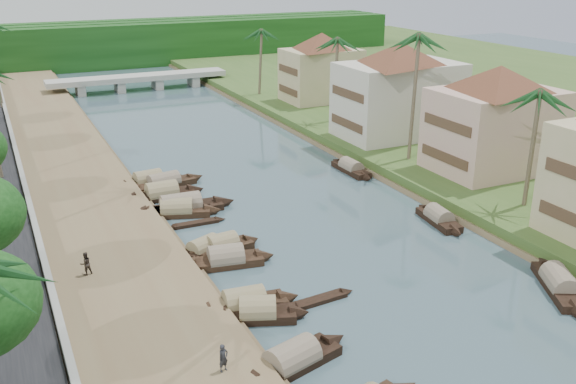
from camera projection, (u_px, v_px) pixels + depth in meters
name	position (u px, v px, depth m)	size (l,w,h in m)	color
ground	(397.00, 289.00, 41.09)	(220.00, 220.00, 0.00)	#3D545C
left_bank	(89.00, 217.00, 51.51)	(10.00, 180.00, 0.80)	brown
right_bank	(441.00, 159.00, 65.46)	(16.00, 180.00, 1.20)	#365221
retaining_wall	(32.00, 214.00, 49.50)	(0.40, 180.00, 1.10)	gray
treeline	(104.00, 44.00, 124.54)	(120.00, 14.00, 8.00)	#10370F
bridge	(138.00, 79.00, 101.58)	(28.00, 4.00, 2.40)	#A09F96
building_mid	(496.00, 118.00, 58.86)	(14.11, 14.11, 9.70)	tan
building_far	(399.00, 89.00, 70.25)	(15.59, 15.59, 10.20)	beige
building_distant	(321.00, 66.00, 87.79)	(12.62, 12.62, 9.20)	tan
sampan_3	(292.00, 361.00, 33.12)	(8.00, 3.66, 2.13)	black
sampan_4	(244.00, 304.00, 38.56)	(7.31, 2.27, 2.07)	black
sampan_5	(258.00, 313.00, 37.60)	(6.44, 3.77, 2.05)	black
sampan_6	(226.00, 260.00, 44.16)	(7.24, 2.75, 2.13)	black
sampan_7	(204.00, 249.00, 45.79)	(6.39, 3.76, 1.77)	black
sampan_8	(222.00, 247.00, 46.16)	(6.35, 2.29, 1.97)	black
sampan_9	(181.00, 207.00, 53.35)	(9.64, 2.34, 2.39)	black
sampan_10	(177.00, 211.00, 52.67)	(7.64, 3.97, 2.10)	black
sampan_11	(162.00, 194.00, 56.32)	(7.90, 2.03, 2.26)	black
sampan_12	(164.00, 183.00, 59.04)	(8.42, 2.98, 2.00)	black
sampan_13	(148.00, 181.00, 59.64)	(7.41, 2.31, 2.02)	black
sampan_14	(559.00, 285.00, 40.82)	(5.25, 8.13, 2.05)	black
sampan_15	(439.00, 218.00, 51.15)	(2.24, 6.90, 1.87)	black
sampan_16	(351.00, 168.00, 63.22)	(1.66, 7.26, 1.82)	black
canoe_1	(319.00, 300.00, 39.56)	(5.23, 1.27, 0.84)	black
canoe_2	(196.00, 224.00, 50.90)	(5.05, 0.77, 0.73)	black
palm_1	(539.00, 95.00, 48.67)	(3.20, 3.20, 10.70)	brown
palm_2	(417.00, 39.00, 59.60)	(3.20, 3.20, 13.48)	brown
palm_3	(337.00, 41.00, 75.03)	(3.20, 3.20, 11.28)	brown
palm_7	(259.00, 32.00, 90.39)	(3.20, 3.20, 10.55)	brown
tree_6	(421.00, 79.00, 74.69)	(4.81, 4.81, 7.46)	#49362A
person_near	(223.00, 358.00, 31.46)	(0.54, 0.36, 1.48)	#222329
person_far	(86.00, 264.00, 41.05)	(0.75, 0.58, 1.54)	#302721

